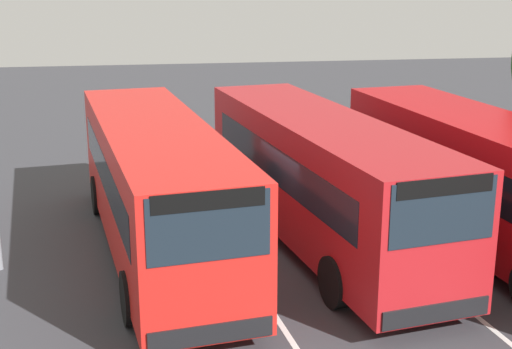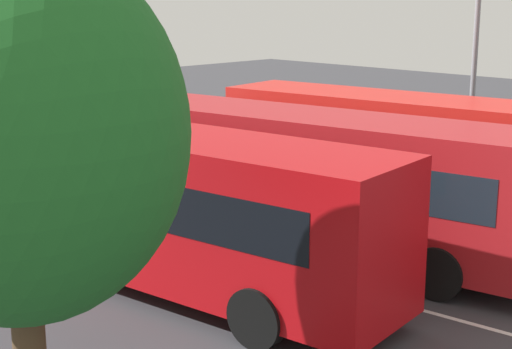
# 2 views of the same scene
# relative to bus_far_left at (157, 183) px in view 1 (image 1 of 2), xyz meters

# --- Properties ---
(ground_plane) EXTENTS (73.49, 73.49, 0.00)m
(ground_plane) POSITION_rel_bus_far_left_xyz_m (0.38, 3.70, -1.75)
(ground_plane) COLOR #38383D
(bus_far_left) EXTENTS (10.90, 3.85, 3.15)m
(bus_far_left) POSITION_rel_bus_far_left_xyz_m (0.00, 0.00, 0.00)
(bus_far_left) COLOR red
(bus_far_left) RESTS_ON ground
(bus_center_left) EXTENTS (10.92, 4.09, 3.15)m
(bus_center_left) POSITION_rel_bus_far_left_xyz_m (-0.12, 3.95, 0.00)
(bus_center_left) COLOR #AD191E
(bus_center_left) RESTS_ON ground
(bus_center_right) EXTENTS (10.90, 3.77, 3.15)m
(bus_center_right) POSITION_rel_bus_far_left_xyz_m (0.83, 7.79, 0.00)
(bus_center_right) COLOR #B70C11
(bus_center_right) RESTS_ON ground
(lane_stripe_outer_left) EXTENTS (15.38, 1.86, 0.01)m
(lane_stripe_outer_left) POSITION_rel_bus_far_left_xyz_m (0.38, 1.79, -1.75)
(lane_stripe_outer_left) COLOR silver
(lane_stripe_outer_left) RESTS_ON ground
(lane_stripe_inner_left) EXTENTS (15.38, 1.86, 0.01)m
(lane_stripe_inner_left) POSITION_rel_bus_far_left_xyz_m (0.38, 5.62, -1.75)
(lane_stripe_inner_left) COLOR silver
(lane_stripe_inner_left) RESTS_ON ground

